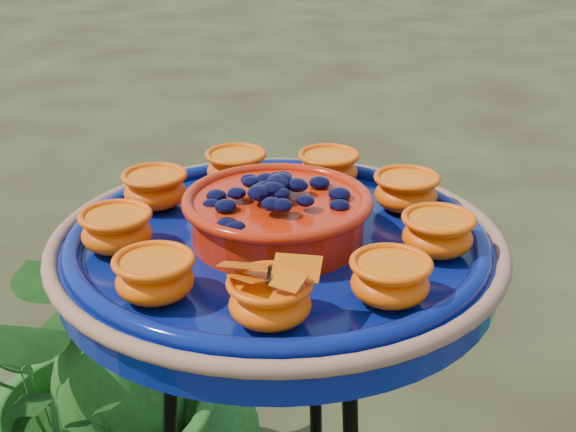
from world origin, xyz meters
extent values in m
torus|color=black|center=(-0.10, -0.11, 0.95)|extent=(0.34, 0.34, 0.02)
cylinder|color=#08145F|center=(-0.10, -0.11, 0.98)|extent=(0.60, 0.60, 0.04)
torus|color=#945F43|center=(-0.10, -0.11, 1.00)|extent=(0.51, 0.51, 0.02)
torus|color=#08145F|center=(-0.10, -0.11, 1.01)|extent=(0.47, 0.47, 0.02)
cylinder|color=#BB1D07|center=(-0.10, -0.11, 1.03)|extent=(0.23, 0.23, 0.05)
torus|color=#BB1D07|center=(-0.10, -0.11, 1.05)|extent=(0.21, 0.21, 0.01)
ellipsoid|color=black|center=(-0.10, -0.11, 1.06)|extent=(0.17, 0.17, 0.03)
ellipsoid|color=#FD6D02|center=(0.07, -0.13, 1.02)|extent=(0.08, 0.08, 0.04)
cylinder|color=#FD6805|center=(0.07, -0.13, 1.04)|extent=(0.07, 0.07, 0.01)
ellipsoid|color=#FD6D02|center=(0.04, -0.01, 1.02)|extent=(0.08, 0.08, 0.04)
cylinder|color=#FD6805|center=(0.04, -0.01, 1.04)|extent=(0.07, 0.07, 0.01)
ellipsoid|color=#FD6D02|center=(-0.05, 0.06, 1.02)|extent=(0.08, 0.08, 0.04)
cylinder|color=#FD6805|center=(-0.05, 0.06, 1.04)|extent=(0.07, 0.07, 0.01)
ellipsoid|color=#FD6D02|center=(-0.17, 0.05, 1.02)|extent=(0.08, 0.08, 0.04)
cylinder|color=#FD6805|center=(-0.17, 0.05, 1.04)|extent=(0.07, 0.07, 0.01)
ellipsoid|color=#FD6D02|center=(-0.26, -0.03, 1.02)|extent=(0.08, 0.08, 0.04)
cylinder|color=#FD6805|center=(-0.26, -0.03, 1.04)|extent=(0.07, 0.07, 0.01)
ellipsoid|color=#FD6D02|center=(-0.27, -0.15, 1.02)|extent=(0.08, 0.08, 0.04)
cylinder|color=#FD6805|center=(-0.27, -0.15, 1.04)|extent=(0.07, 0.07, 0.01)
ellipsoid|color=#FD6D02|center=(-0.20, -0.25, 1.02)|extent=(0.08, 0.08, 0.04)
cylinder|color=#FD6805|center=(-0.20, -0.25, 1.04)|extent=(0.07, 0.07, 0.01)
ellipsoid|color=#FD6D02|center=(-0.09, -0.28, 1.02)|extent=(0.08, 0.08, 0.04)
cylinder|color=#FD6805|center=(-0.09, -0.28, 1.04)|extent=(0.07, 0.07, 0.01)
ellipsoid|color=#FD6D02|center=(0.02, -0.23, 1.02)|extent=(0.08, 0.08, 0.04)
cylinder|color=#FD6805|center=(0.02, -0.23, 1.04)|extent=(0.07, 0.07, 0.01)
cylinder|color=black|center=(-0.09, -0.28, 1.05)|extent=(0.01, 0.03, 0.00)
cube|color=#F06304|center=(-0.11, -0.28, 1.06)|extent=(0.04, 0.03, 0.01)
cube|color=#F06304|center=(-0.06, -0.28, 1.06)|extent=(0.04, 0.03, 0.01)
imported|color=#1D4312|center=(-0.51, 0.47, 0.40)|extent=(0.91, 0.86, 0.80)
camera|label=1|loc=(-0.01, -0.90, 1.39)|focal=50.00mm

